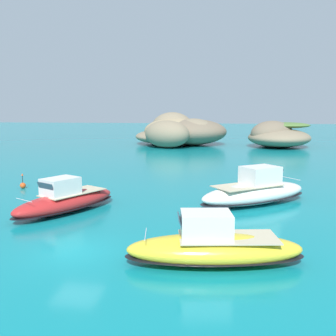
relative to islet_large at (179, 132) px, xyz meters
The scene contains 7 objects.
ground_plane 63.68m from the islet_large, 87.77° to the right, with size 400.00×400.00×0.00m, color #0F7F89.
islet_large is the anchor object (origin of this frame).
islet_small 20.69m from the islet_large, ahead, with size 14.85×16.96×5.42m.
motorboat_white 52.96m from the islet_large, 76.09° to the right, with size 10.12×8.74×3.05m.
motorboat_yellow 64.76m from the islet_large, 81.28° to the right, with size 9.22×4.12×2.62m.
motorboat_red 56.12m from the islet_large, 91.50° to the right, with size 6.61×9.18×2.64m.
channel_buoy 49.60m from the islet_large, 100.72° to the right, with size 0.56×0.56×1.48m.
Camera 1 is at (7.85, -18.12, 7.54)m, focal length 39.89 mm.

